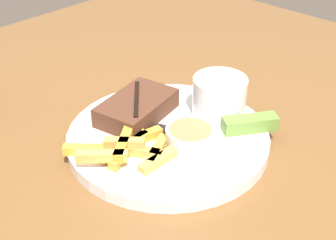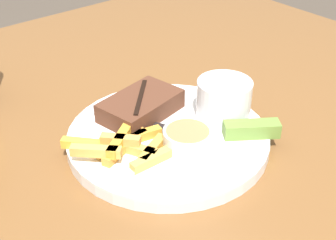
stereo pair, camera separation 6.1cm
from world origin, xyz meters
name	(u,v)px [view 1 (the left image)]	position (x,y,z in m)	size (l,w,h in m)	color
dining_table	(168,191)	(0.00, 0.00, 0.67)	(1.14, 1.09, 0.76)	brown
dinner_plate	(168,138)	(0.00, 0.00, 0.77)	(0.27, 0.27, 0.02)	white
steak_portion	(139,107)	(0.00, 0.06, 0.79)	(0.12, 0.09, 0.03)	#512D1E
fries_pile	(127,149)	(-0.07, 0.00, 0.78)	(0.13, 0.11, 0.02)	gold
coleslaw_cup	(219,94)	(0.09, -0.02, 0.81)	(0.08, 0.08, 0.05)	white
dipping_sauce_cup	(191,135)	(0.00, -0.04, 0.79)	(0.06, 0.06, 0.02)	silver
pickle_spear	(250,124)	(0.08, -0.08, 0.79)	(0.07, 0.06, 0.02)	olive
fork_utensil	(148,162)	(-0.06, -0.03, 0.78)	(0.13, 0.06, 0.00)	#B7B7BC
knife_utensil	(148,126)	(-0.01, 0.03, 0.78)	(0.08, 0.16, 0.01)	#B7B7BC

